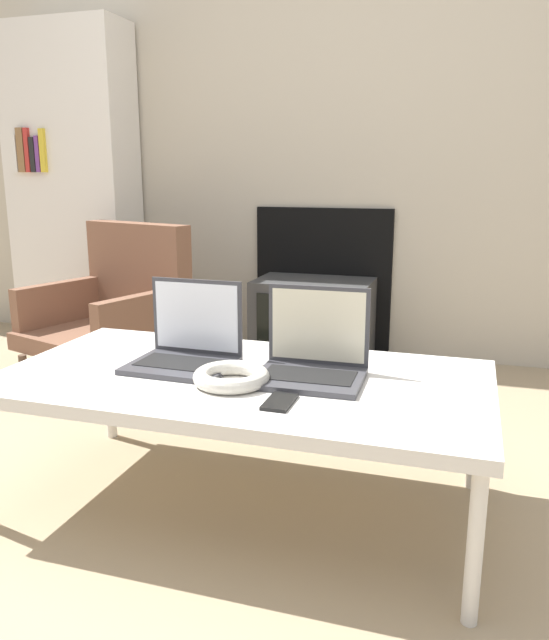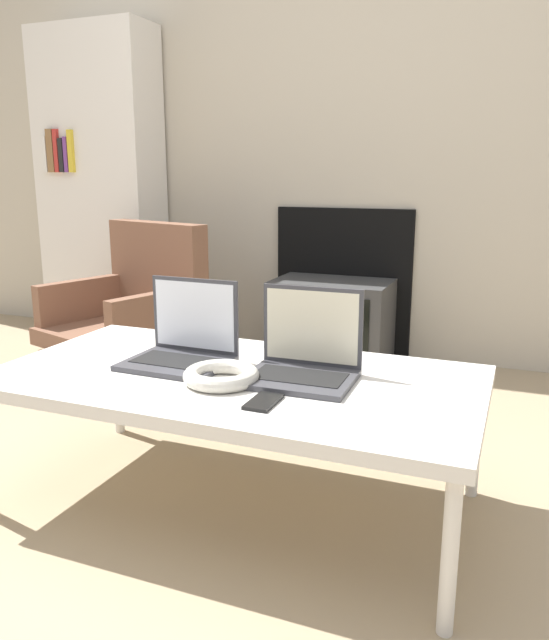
{
  "view_description": "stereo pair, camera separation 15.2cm",
  "coord_description": "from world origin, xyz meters",
  "px_view_note": "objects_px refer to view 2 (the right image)",
  "views": [
    {
      "loc": [
        0.59,
        -1.23,
        0.96
      ],
      "look_at": [
        0.0,
        0.64,
        0.5
      ],
      "focal_mm": 35.0,
      "sensor_mm": 36.0,
      "label": 1
    },
    {
      "loc": [
        0.73,
        -1.18,
        0.96
      ],
      "look_at": [
        0.0,
        0.64,
        0.5
      ],
      "focal_mm": 35.0,
      "sensor_mm": 36.0,
      "label": 2
    }
  ],
  "objects_px": {
    "headphones": "(221,376)",
    "tv": "(331,321)",
    "phone": "(264,402)",
    "laptop_right": "(304,358)",
    "laptop_left": "(184,345)",
    "armchair": "(136,303)"
  },
  "relations": [
    {
      "from": "headphones",
      "to": "tv",
      "type": "height_order",
      "value": "headphones"
    },
    {
      "from": "tv",
      "to": "phone",
      "type": "bearing_deg",
      "value": -78.8
    },
    {
      "from": "laptop_right",
      "to": "laptop_left",
      "type": "bearing_deg",
      "value": 178.49
    },
    {
      "from": "laptop_left",
      "to": "phone",
      "type": "relative_size",
      "value": 2.46
    },
    {
      "from": "armchair",
      "to": "headphones",
      "type": "bearing_deg",
      "value": -29.58
    },
    {
      "from": "laptop_left",
      "to": "tv",
      "type": "bearing_deg",
      "value": 90.09
    },
    {
      "from": "laptop_left",
      "to": "tv",
      "type": "relative_size",
      "value": 0.5
    },
    {
      "from": "laptop_left",
      "to": "headphones",
      "type": "xyz_separation_m",
      "value": [
        0.19,
        -0.13,
        -0.03
      ]
    },
    {
      "from": "laptop_left",
      "to": "headphones",
      "type": "relative_size",
      "value": 1.44
    },
    {
      "from": "laptop_left",
      "to": "armchair",
      "type": "relative_size",
      "value": 0.38
    },
    {
      "from": "tv",
      "to": "laptop_left",
      "type": "bearing_deg",
      "value": -90.98
    },
    {
      "from": "tv",
      "to": "armchair",
      "type": "xyz_separation_m",
      "value": [
        -0.85,
        -0.5,
        0.13
      ]
    },
    {
      "from": "laptop_left",
      "to": "tv",
      "type": "height_order",
      "value": "laptop_left"
    },
    {
      "from": "laptop_left",
      "to": "phone",
      "type": "distance_m",
      "value": 0.43
    },
    {
      "from": "laptop_left",
      "to": "laptop_right",
      "type": "relative_size",
      "value": 0.99
    },
    {
      "from": "phone",
      "to": "armchair",
      "type": "xyz_separation_m",
      "value": [
        -1.18,
        1.18,
        -0.07
      ]
    },
    {
      "from": "headphones",
      "to": "armchair",
      "type": "bearing_deg",
      "value": 133.06
    },
    {
      "from": "headphones",
      "to": "armchair",
      "type": "height_order",
      "value": "armchair"
    },
    {
      "from": "laptop_left",
      "to": "laptop_right",
      "type": "height_order",
      "value": "same"
    },
    {
      "from": "armchair",
      "to": "laptop_left",
      "type": "bearing_deg",
      "value": -31.86
    },
    {
      "from": "phone",
      "to": "headphones",
      "type": "bearing_deg",
      "value": 149.14
    },
    {
      "from": "laptop_right",
      "to": "tv",
      "type": "relative_size",
      "value": 0.5
    }
  ]
}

